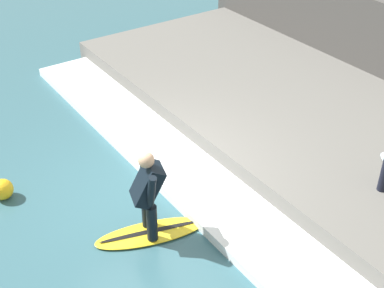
# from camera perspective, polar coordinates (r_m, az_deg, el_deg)

# --- Properties ---
(ground_plane) EXTENTS (28.00, 28.00, 0.00)m
(ground_plane) POSITION_cam_1_polar(r_m,az_deg,el_deg) (8.81, -3.47, -5.12)
(ground_plane) COLOR #335B66
(concrete_ledge) EXTENTS (4.40, 11.05, 0.44)m
(concrete_ledge) POSITION_cam_1_polar(r_m,az_deg,el_deg) (10.48, 12.30, 2.46)
(concrete_ledge) COLOR #66635E
(concrete_ledge) RESTS_ON ground_plane
(wave_foam_crest) EXTENTS (1.16, 10.49, 0.16)m
(wave_foam_crest) POSITION_cam_1_polar(r_m,az_deg,el_deg) (9.01, -0.38, -3.44)
(wave_foam_crest) COLOR white
(wave_foam_crest) RESTS_ON ground_plane
(surfboard_riding) EXTENTS (1.74, 0.96, 0.07)m
(surfboard_riding) POSITION_cam_1_polar(r_m,az_deg,el_deg) (8.04, -4.47, -9.43)
(surfboard_riding) COLOR yellow
(surfboard_riding) RESTS_ON ground_plane
(surfer_riding) EXTENTS (0.56, 0.65, 1.41)m
(surfer_riding) POSITION_cam_1_polar(r_m,az_deg,el_deg) (7.51, -4.73, -4.93)
(surfer_riding) COLOR black
(surfer_riding) RESTS_ON surfboard_riding
(marker_buoy) EXTENTS (0.34, 0.34, 0.34)m
(marker_buoy) POSITION_cam_1_polar(r_m,az_deg,el_deg) (9.10, -19.55, -4.58)
(marker_buoy) COLOR yellow
(marker_buoy) RESTS_ON ground_plane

